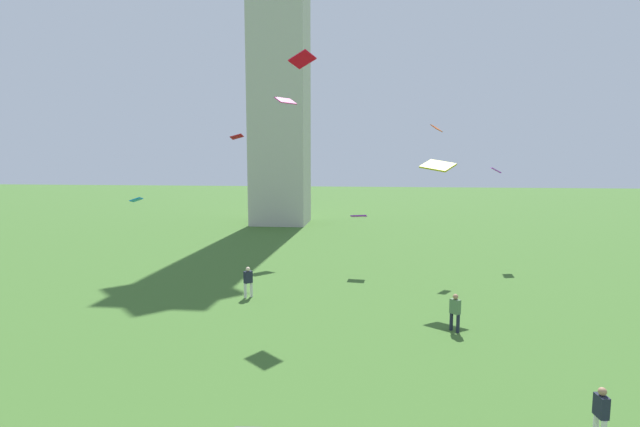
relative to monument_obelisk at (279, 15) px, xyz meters
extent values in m
cube|color=#B7B2A8|center=(0.00, 0.00, -2.66)|extent=(6.26, 6.26, 41.73)
cylinder|color=silver|center=(3.83, -29.54, -23.11)|extent=(0.15, 0.15, 0.82)
cylinder|color=silver|center=(4.10, -29.29, -23.11)|extent=(0.15, 0.15, 0.82)
cube|color=#1E2333|center=(3.96, -29.41, -22.38)|extent=(0.50, 0.49, 0.65)
sphere|color=beige|center=(3.96, -29.41, -21.94)|extent=(0.24, 0.24, 0.24)
cylinder|color=silver|center=(16.74, -41.12, -23.15)|extent=(0.14, 0.14, 0.75)
cube|color=#1E2333|center=(16.76, -41.29, -22.47)|extent=(0.28, 0.43, 0.60)
sphere|color=#A37556|center=(16.76, -41.29, -22.06)|extent=(0.22, 0.22, 0.22)
cylinder|color=#1E2333|center=(14.44, -33.51, -23.12)|extent=(0.15, 0.15, 0.81)
cylinder|color=#1E2333|center=(14.20, -33.22, -23.12)|extent=(0.15, 0.15, 0.81)
cube|color=#51754C|center=(14.32, -33.37, -22.39)|extent=(0.48, 0.50, 0.64)
sphere|color=#A37556|center=(14.32, -33.37, -21.95)|extent=(0.24, 0.24, 0.24)
cube|color=red|center=(0.56, -19.42, -14.34)|extent=(0.93, 0.61, 0.45)
cube|color=gold|center=(14.13, -27.96, -16.33)|extent=(1.97, 1.84, 0.68)
cube|color=purple|center=(19.58, -18.32, -16.80)|extent=(0.80, 1.14, 0.41)
cube|color=red|center=(6.84, -28.35, -10.71)|extent=(1.56, 1.31, 0.79)
cube|color=#CA4917|center=(14.96, -20.57, -13.89)|extent=(0.92, 1.07, 0.54)
cube|color=#138EE5|center=(-3.25, -27.55, -18.37)|extent=(0.76, 1.01, 0.38)
cube|color=#D5338C|center=(3.57, -15.72, -11.31)|extent=(1.83, 1.86, 0.62)
cube|color=purple|center=(9.77, -22.72, -19.76)|extent=(1.12, 0.80, 0.27)
camera|label=1|loc=(10.65, -53.76, -15.94)|focal=26.28mm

